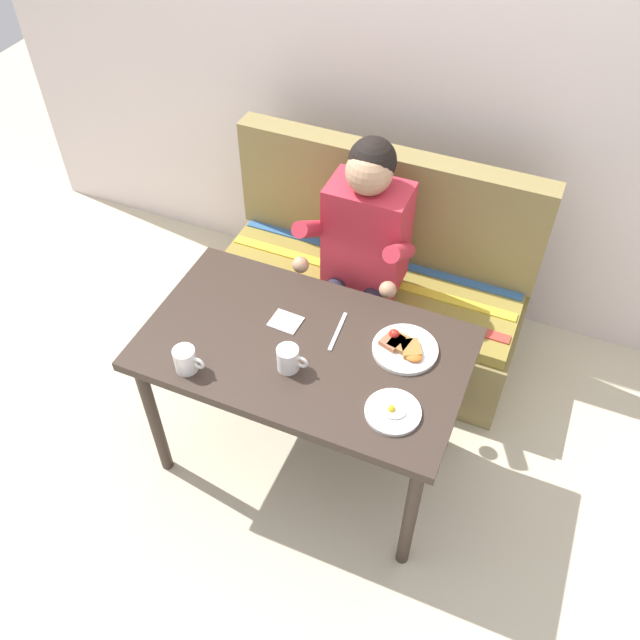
% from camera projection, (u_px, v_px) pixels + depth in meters
% --- Properties ---
extents(ground_plane, '(8.00, 8.00, 0.00)m').
position_uv_depth(ground_plane, '(307.00, 454.00, 3.02)').
color(ground_plane, beige).
extents(back_wall, '(4.40, 0.10, 2.60)m').
position_uv_depth(back_wall, '(423.00, 51.00, 2.88)').
color(back_wall, silver).
rests_on(back_wall, ground).
extents(table, '(1.20, 0.70, 0.73)m').
position_uv_depth(table, '(304.00, 360.00, 2.55)').
color(table, '#342820').
rests_on(table, ground).
extents(couch, '(1.44, 0.56, 1.00)m').
position_uv_depth(couch, '(370.00, 291.00, 3.26)').
color(couch, olive).
rests_on(couch, ground).
extents(person, '(0.45, 0.61, 1.21)m').
position_uv_depth(person, '(360.00, 247.00, 2.86)').
color(person, '#C22C3C').
rests_on(person, ground).
extents(plate_breakfast, '(0.24, 0.24, 0.05)m').
position_uv_depth(plate_breakfast, '(404.00, 348.00, 2.46)').
color(plate_breakfast, white).
rests_on(plate_breakfast, table).
extents(plate_eggs, '(0.19, 0.19, 0.04)m').
position_uv_depth(plate_eggs, '(393.00, 412.00, 2.27)').
color(plate_eggs, white).
rests_on(plate_eggs, table).
extents(coffee_mug, '(0.12, 0.08, 0.10)m').
position_uv_depth(coffee_mug, '(186.00, 359.00, 2.37)').
color(coffee_mug, white).
rests_on(coffee_mug, table).
extents(coffee_mug_second, '(0.12, 0.08, 0.10)m').
position_uv_depth(coffee_mug_second, '(289.00, 358.00, 2.38)').
color(coffee_mug_second, white).
rests_on(coffee_mug_second, table).
extents(napkin, '(0.12, 0.10, 0.01)m').
position_uv_depth(napkin, '(286.00, 322.00, 2.57)').
color(napkin, silver).
rests_on(napkin, table).
extents(knife, '(0.03, 0.20, 0.00)m').
position_uv_depth(knife, '(338.00, 331.00, 2.53)').
color(knife, silver).
rests_on(knife, table).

